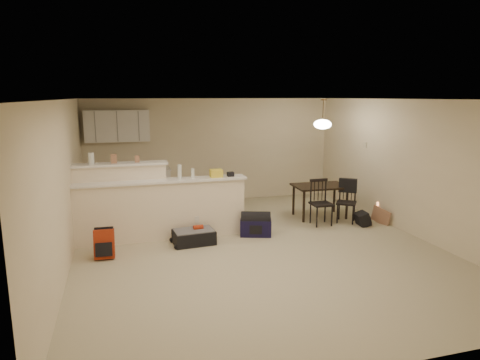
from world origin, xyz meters
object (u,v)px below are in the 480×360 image
object	(u,v)px
navy_duffel	(256,227)
suitcase	(194,237)
black_daypack	(362,219)
dining_table	(320,189)
pendant_lamp	(323,124)
dining_chair_far	(346,202)
dining_chair_near	(321,203)
red_backpack	(104,244)

from	to	relation	value
navy_duffel	suitcase	bearing A→B (deg)	-155.33
navy_duffel	black_daypack	bearing A→B (deg)	18.06
dining_table	suitcase	size ratio (longest dim) A/B	1.62
pendant_lamp	dining_chair_far	size ratio (longest dim) A/B	0.71
dining_chair_near	red_backpack	distance (m)	4.21
dining_chair_far	suitcase	bearing A→B (deg)	-136.63
navy_duffel	black_daypack	size ratio (longest dim) A/B	1.91
dining_chair_far	navy_duffel	distance (m)	2.09
dining_chair_near	black_daypack	world-z (taller)	dining_chair_near
dining_table	black_daypack	distance (m)	1.09
dining_table	suitcase	distance (m)	3.08
red_backpack	navy_duffel	world-z (taller)	red_backpack
navy_duffel	black_daypack	world-z (taller)	navy_duffel
dining_table	pendant_lamp	size ratio (longest dim) A/B	1.84
dining_table	red_backpack	size ratio (longest dim) A/B	2.45
dining_chair_far	red_backpack	distance (m)	4.79
dining_chair_far	navy_duffel	size ratio (longest dim) A/B	1.52
pendant_lamp	dining_chair_far	bearing A→B (deg)	-55.50
pendant_lamp	navy_duffel	world-z (taller)	pendant_lamp
red_backpack	black_daypack	world-z (taller)	red_backpack
dining_chair_near	dining_chair_far	xyz separation A→B (m)	(0.58, 0.03, -0.03)
dining_table	red_backpack	xyz separation A→B (m)	(-4.38, -1.22, -0.38)
pendant_lamp	dining_chair_near	world-z (taller)	pendant_lamp
pendant_lamp	dining_table	bearing A→B (deg)	0.00
pendant_lamp	red_backpack	xyz separation A→B (m)	(-4.38, -1.22, -1.76)
navy_duffel	dining_chair_far	bearing A→B (deg)	26.58
navy_duffel	red_backpack	bearing A→B (deg)	-153.30
dining_chair_far	dining_chair_near	bearing A→B (deg)	-141.29
dining_chair_near	red_backpack	size ratio (longest dim) A/B	1.97
suitcase	black_daypack	bearing A→B (deg)	-2.32
dining_chair_far	black_daypack	distance (m)	0.47
dining_table	dining_chair_near	bearing A→B (deg)	-110.96
dining_table	black_daypack	size ratio (longest dim) A/B	3.82
navy_duffel	dining_table	bearing A→B (deg)	43.53
dining_chair_far	red_backpack	size ratio (longest dim) A/B	1.86
dining_table	navy_duffel	xyz separation A→B (m)	(-1.70, -0.81, -0.46)
red_backpack	navy_duffel	distance (m)	2.71
dining_chair_near	navy_duffel	size ratio (longest dim) A/B	1.61
pendant_lamp	red_backpack	distance (m)	4.87
dining_table	black_daypack	world-z (taller)	dining_table
red_backpack	black_daypack	xyz separation A→B (m)	(4.93, 0.41, -0.10)
suitcase	navy_duffel	xyz separation A→B (m)	(1.19, 0.14, 0.04)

